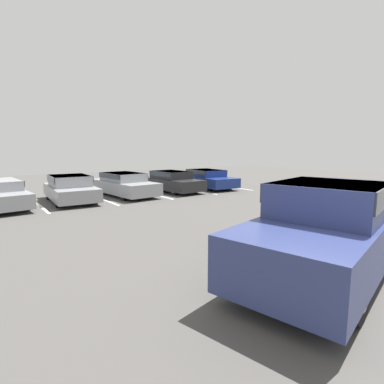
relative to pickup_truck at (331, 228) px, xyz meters
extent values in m
plane|color=#4C4947|center=(-0.31, -0.39, -0.92)|extent=(60.00, 60.00, 0.00)
cube|color=white|center=(-3.55, 11.87, -0.91)|extent=(0.12, 5.01, 0.01)
cube|color=white|center=(-0.70, 11.87, -0.91)|extent=(0.12, 5.01, 0.01)
cube|color=white|center=(2.16, 11.87, -0.91)|extent=(0.12, 5.01, 0.01)
cube|color=white|center=(5.01, 11.87, -0.91)|extent=(0.12, 5.01, 0.01)
cube|color=white|center=(7.86, 11.87, -0.91)|extent=(0.12, 5.01, 0.01)
cube|color=navy|center=(-0.01, 0.00, -0.18)|extent=(5.84, 3.21, 0.93)
cube|color=navy|center=(-0.28, -0.07, 0.61)|extent=(2.36, 2.23, 0.66)
cube|color=#2D3842|center=(-0.28, -0.07, 0.76)|extent=(2.34, 2.28, 0.36)
cube|color=navy|center=(1.68, 0.40, 0.23)|extent=(2.43, 2.32, 0.13)
cube|color=silver|center=(2.60, 0.62, -0.53)|extent=(0.66, 2.01, 0.28)
cylinder|color=black|center=(1.42, 1.16, -0.47)|extent=(0.95, 0.54, 0.89)
cylinder|color=#ADADB2|center=(1.42, 1.16, -0.47)|extent=(0.56, 0.46, 0.49)
cylinder|color=black|center=(-1.81, 0.39, -0.47)|extent=(0.95, 0.54, 0.89)
cylinder|color=#ADADB2|center=(-1.81, 0.39, -0.47)|extent=(0.56, 0.46, 0.49)
cylinder|color=black|center=(-1.44, -1.17, -0.47)|extent=(0.95, 0.54, 0.89)
cylinder|color=#ADADB2|center=(-1.44, -1.17, -0.47)|extent=(0.56, 0.46, 0.49)
cylinder|color=black|center=(-4.15, 10.65, -0.59)|extent=(0.29, 0.68, 0.66)
cylinder|color=#ADADB2|center=(-4.15, 10.65, -0.59)|extent=(0.27, 0.38, 0.36)
cylinder|color=black|center=(-4.41, 13.39, -0.59)|extent=(0.29, 0.68, 0.66)
cylinder|color=#ADADB2|center=(-4.41, 13.39, -0.59)|extent=(0.27, 0.38, 0.36)
cube|color=gray|center=(-2.13, 11.78, -0.45)|extent=(2.01, 4.34, 0.59)
cube|color=gray|center=(-2.13, 11.87, 0.09)|extent=(1.71, 2.28, 0.49)
cube|color=#2D3842|center=(-2.13, 11.87, 0.19)|extent=(1.78, 2.24, 0.29)
cylinder|color=black|center=(-1.40, 10.52, -0.60)|extent=(0.25, 0.64, 0.63)
cylinder|color=#ADADB2|center=(-1.40, 10.52, -0.60)|extent=(0.25, 0.36, 0.35)
cylinder|color=black|center=(-2.98, 10.58, -0.60)|extent=(0.25, 0.64, 0.63)
cylinder|color=#ADADB2|center=(-2.98, 10.58, -0.60)|extent=(0.25, 0.36, 0.35)
cylinder|color=black|center=(-1.29, 12.98, -0.60)|extent=(0.25, 0.64, 0.63)
cylinder|color=#ADADB2|center=(-1.29, 12.98, -0.60)|extent=(0.25, 0.36, 0.35)
cylinder|color=black|center=(-2.87, 13.05, -0.60)|extent=(0.25, 0.64, 0.63)
cylinder|color=#ADADB2|center=(-2.87, 13.05, -0.60)|extent=(0.25, 0.36, 0.35)
cube|color=gray|center=(0.68, 11.99, -0.43)|extent=(2.21, 4.80, 0.63)
cube|color=gray|center=(0.67, 12.08, 0.10)|extent=(1.80, 2.55, 0.43)
cube|color=#2D3842|center=(0.67, 12.08, 0.19)|extent=(1.86, 2.51, 0.26)
cylinder|color=black|center=(1.57, 10.72, -0.61)|extent=(0.29, 0.63, 0.61)
cylinder|color=#ADADB2|center=(1.57, 10.72, -0.61)|extent=(0.27, 0.36, 0.34)
cylinder|color=black|center=(0.04, 10.58, -0.61)|extent=(0.29, 0.63, 0.61)
cylinder|color=#ADADB2|center=(0.04, 10.58, -0.61)|extent=(0.27, 0.36, 0.34)
cylinder|color=black|center=(1.33, 13.40, -0.61)|extent=(0.29, 0.63, 0.61)
cylinder|color=#ADADB2|center=(1.33, 13.40, -0.61)|extent=(0.27, 0.36, 0.34)
cylinder|color=black|center=(-0.20, 13.26, -0.61)|extent=(0.29, 0.63, 0.61)
cylinder|color=#ADADB2|center=(-0.20, 13.26, -0.61)|extent=(0.27, 0.36, 0.34)
cube|color=#232326|center=(3.62, 11.88, -0.44)|extent=(2.01, 4.42, 0.61)
cube|color=#232326|center=(3.61, 11.96, 0.08)|extent=(1.67, 2.34, 0.43)
cube|color=#2D3842|center=(3.61, 11.96, 0.16)|extent=(1.73, 2.30, 0.26)
cylinder|color=black|center=(4.44, 10.68, -0.61)|extent=(0.25, 0.63, 0.61)
cylinder|color=#ADADB2|center=(4.44, 10.68, -0.61)|extent=(0.24, 0.35, 0.34)
cylinder|color=black|center=(2.96, 10.58, -0.61)|extent=(0.25, 0.63, 0.61)
cylinder|color=#ADADB2|center=(2.96, 10.58, -0.61)|extent=(0.24, 0.35, 0.34)
cylinder|color=black|center=(4.28, 13.17, -0.61)|extent=(0.25, 0.63, 0.61)
cylinder|color=#ADADB2|center=(4.28, 13.17, -0.61)|extent=(0.24, 0.35, 0.34)
cylinder|color=black|center=(2.79, 13.08, -0.61)|extent=(0.25, 0.63, 0.61)
cylinder|color=#ADADB2|center=(2.79, 13.08, -0.61)|extent=(0.24, 0.35, 0.34)
cube|color=navy|center=(6.35, 11.98, -0.44)|extent=(2.20, 4.72, 0.58)
cube|color=navy|center=(6.35, 12.07, 0.06)|extent=(1.81, 2.51, 0.42)
cube|color=#2D3842|center=(6.35, 12.07, 0.14)|extent=(1.88, 2.47, 0.25)
cylinder|color=black|center=(7.03, 10.59, -0.58)|extent=(0.29, 0.69, 0.67)
cylinder|color=#ADADB2|center=(7.03, 10.59, -0.58)|extent=(0.28, 0.39, 0.37)
cylinder|color=black|center=(5.45, 10.72, -0.58)|extent=(0.29, 0.69, 0.67)
cylinder|color=#ADADB2|center=(5.45, 10.72, -0.58)|extent=(0.28, 0.39, 0.37)
cylinder|color=black|center=(7.24, 13.24, -0.58)|extent=(0.29, 0.69, 0.67)
cylinder|color=#ADADB2|center=(7.24, 13.24, -0.58)|extent=(0.28, 0.39, 0.37)
cylinder|color=black|center=(5.67, 13.37, -0.58)|extent=(0.29, 0.69, 0.67)
cylinder|color=#ADADB2|center=(5.67, 13.37, -0.58)|extent=(0.28, 0.39, 0.37)
cube|color=black|center=(4.25, 3.28, -0.90)|extent=(0.49, 0.49, 0.03)
cone|color=orange|center=(4.25, 3.28, -0.66)|extent=(0.37, 0.37, 0.52)
camera|label=1|loc=(-5.70, -3.11, 1.57)|focal=28.00mm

